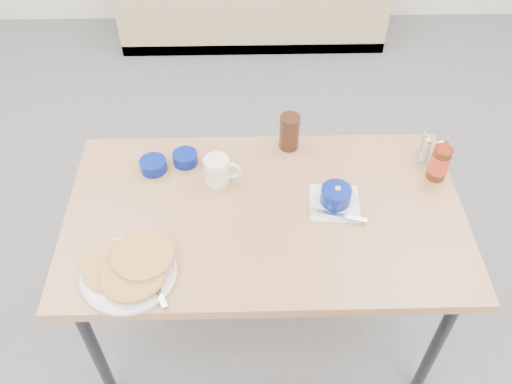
{
  "coord_description": "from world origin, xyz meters",
  "views": [
    {
      "loc": [
        -0.06,
        -1.01,
        2.19
      ],
      "look_at": [
        -0.03,
        0.29,
        0.82
      ],
      "focal_mm": 38.0,
      "sensor_mm": 36.0,
      "label": 1
    }
  ],
  "objects_px": {
    "amber_tumbler": "(289,132)",
    "grits_setting": "(336,198)",
    "pancake_plate": "(129,269)",
    "creamer_bowl": "(153,165)",
    "syrup_bottle": "(440,161)",
    "coffee_mug": "(218,170)",
    "dining_table": "(265,223)",
    "condiment_caddy": "(432,152)",
    "butter_bowl": "(185,158)"
  },
  "relations": [
    {
      "from": "pancake_plate",
      "to": "grits_setting",
      "type": "bearing_deg",
      "value": 22.42
    },
    {
      "from": "dining_table",
      "to": "condiment_caddy",
      "type": "xyz_separation_m",
      "value": [
        0.64,
        0.25,
        0.11
      ]
    },
    {
      "from": "grits_setting",
      "to": "dining_table",
      "type": "bearing_deg",
      "value": -173.03
    },
    {
      "from": "pancake_plate",
      "to": "coffee_mug",
      "type": "distance_m",
      "value": 0.49
    },
    {
      "from": "pancake_plate",
      "to": "creamer_bowl",
      "type": "bearing_deg",
      "value": 86.99
    },
    {
      "from": "coffee_mug",
      "to": "creamer_bowl",
      "type": "distance_m",
      "value": 0.26
    },
    {
      "from": "pancake_plate",
      "to": "syrup_bottle",
      "type": "bearing_deg",
      "value": 20.84
    },
    {
      "from": "dining_table",
      "to": "syrup_bottle",
      "type": "bearing_deg",
      "value": 13.83
    },
    {
      "from": "coffee_mug",
      "to": "amber_tumbler",
      "type": "xyz_separation_m",
      "value": [
        0.27,
        0.18,
        0.02
      ]
    },
    {
      "from": "dining_table",
      "to": "condiment_caddy",
      "type": "distance_m",
      "value": 0.69
    },
    {
      "from": "coffee_mug",
      "to": "creamer_bowl",
      "type": "height_order",
      "value": "coffee_mug"
    },
    {
      "from": "coffee_mug",
      "to": "amber_tumbler",
      "type": "bearing_deg",
      "value": 34.14
    },
    {
      "from": "coffee_mug",
      "to": "butter_bowl",
      "type": "height_order",
      "value": "coffee_mug"
    },
    {
      "from": "amber_tumbler",
      "to": "dining_table",
      "type": "bearing_deg",
      "value": -107.13
    },
    {
      "from": "pancake_plate",
      "to": "creamer_bowl",
      "type": "relative_size",
      "value": 3.01
    },
    {
      "from": "dining_table",
      "to": "pancake_plate",
      "type": "relative_size",
      "value": 4.63
    },
    {
      "from": "amber_tumbler",
      "to": "grits_setting",
      "type": "bearing_deg",
      "value": -65.05
    },
    {
      "from": "grits_setting",
      "to": "syrup_bottle",
      "type": "relative_size",
      "value": 1.08
    },
    {
      "from": "butter_bowl",
      "to": "syrup_bottle",
      "type": "distance_m",
      "value": 0.94
    },
    {
      "from": "butter_bowl",
      "to": "amber_tumbler",
      "type": "distance_m",
      "value": 0.41
    },
    {
      "from": "coffee_mug",
      "to": "syrup_bottle",
      "type": "bearing_deg",
      "value": 0.12
    },
    {
      "from": "pancake_plate",
      "to": "grits_setting",
      "type": "xyz_separation_m",
      "value": [
        0.69,
        0.28,
        0.01
      ]
    },
    {
      "from": "condiment_caddy",
      "to": "syrup_bottle",
      "type": "height_order",
      "value": "syrup_bottle"
    },
    {
      "from": "dining_table",
      "to": "amber_tumbler",
      "type": "bearing_deg",
      "value": 72.87
    },
    {
      "from": "creamer_bowl",
      "to": "grits_setting",
      "type": "bearing_deg",
      "value": -16.02
    },
    {
      "from": "grits_setting",
      "to": "butter_bowl",
      "type": "height_order",
      "value": "grits_setting"
    },
    {
      "from": "coffee_mug",
      "to": "amber_tumbler",
      "type": "distance_m",
      "value": 0.33
    },
    {
      "from": "dining_table",
      "to": "coffee_mug",
      "type": "relative_size",
      "value": 10.3
    },
    {
      "from": "pancake_plate",
      "to": "grits_setting",
      "type": "relative_size",
      "value": 1.52
    },
    {
      "from": "butter_bowl",
      "to": "grits_setting",
      "type": "bearing_deg",
      "value": -22.66
    },
    {
      "from": "pancake_plate",
      "to": "amber_tumbler",
      "type": "height_order",
      "value": "amber_tumbler"
    },
    {
      "from": "pancake_plate",
      "to": "coffee_mug",
      "type": "bearing_deg",
      "value": 56.47
    },
    {
      "from": "pancake_plate",
      "to": "condiment_caddy",
      "type": "relative_size",
      "value": 2.42
    },
    {
      "from": "dining_table",
      "to": "pancake_plate",
      "type": "bearing_deg",
      "value": -149.99
    },
    {
      "from": "dining_table",
      "to": "syrup_bottle",
      "type": "distance_m",
      "value": 0.67
    },
    {
      "from": "pancake_plate",
      "to": "amber_tumbler",
      "type": "relative_size",
      "value": 2.07
    },
    {
      "from": "condiment_caddy",
      "to": "syrup_bottle",
      "type": "relative_size",
      "value": 0.68
    },
    {
      "from": "amber_tumbler",
      "to": "syrup_bottle",
      "type": "height_order",
      "value": "syrup_bottle"
    },
    {
      "from": "creamer_bowl",
      "to": "dining_table",
      "type": "bearing_deg",
      "value": -28.1
    },
    {
      "from": "pancake_plate",
      "to": "coffee_mug",
      "type": "height_order",
      "value": "coffee_mug"
    },
    {
      "from": "dining_table",
      "to": "condiment_caddy",
      "type": "height_order",
      "value": "condiment_caddy"
    },
    {
      "from": "coffee_mug",
      "to": "grits_setting",
      "type": "bearing_deg",
      "value": -16.79
    },
    {
      "from": "amber_tumbler",
      "to": "creamer_bowl",
      "type": "bearing_deg",
      "value": -166.98
    },
    {
      "from": "pancake_plate",
      "to": "butter_bowl",
      "type": "distance_m",
      "value": 0.53
    },
    {
      "from": "pancake_plate",
      "to": "creamer_bowl",
      "type": "distance_m",
      "value": 0.47
    },
    {
      "from": "creamer_bowl",
      "to": "syrup_bottle",
      "type": "relative_size",
      "value": 0.55
    },
    {
      "from": "dining_table",
      "to": "coffee_mug",
      "type": "bearing_deg",
      "value": 136.94
    },
    {
      "from": "butter_bowl",
      "to": "amber_tumbler",
      "type": "bearing_deg",
      "value": 11.58
    },
    {
      "from": "coffee_mug",
      "to": "condiment_caddy",
      "type": "xyz_separation_m",
      "value": [
        0.81,
        0.09,
        -0.01
      ]
    },
    {
      "from": "grits_setting",
      "to": "pancake_plate",
      "type": "bearing_deg",
      "value": -157.58
    }
  ]
}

